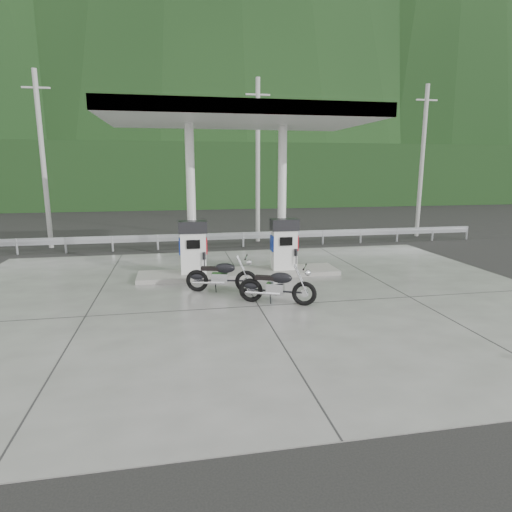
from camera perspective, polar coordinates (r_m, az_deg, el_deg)
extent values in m
plane|color=black|center=(12.70, -0.49, -5.38)|extent=(160.00, 160.00, 0.00)
cube|color=#61605C|center=(12.69, -0.49, -5.33)|extent=(18.00, 14.00, 0.02)
cube|color=gray|center=(15.05, -2.19, -2.28)|extent=(7.00, 1.40, 0.15)
cylinder|color=white|center=(14.89, -8.65, 7.49)|extent=(0.30, 0.30, 5.00)
cylinder|color=white|center=(15.35, 3.48, 7.72)|extent=(0.30, 0.30, 5.00)
cube|color=silver|center=(14.70, -2.35, 18.10)|extent=(8.50, 5.00, 0.40)
cube|color=black|center=(23.84, -5.42, 2.64)|extent=(60.00, 7.00, 0.01)
cylinder|color=#969791|center=(22.23, -26.51, 11.19)|extent=(0.22, 0.22, 8.00)
cylinder|color=#969791|center=(21.85, 0.24, 12.40)|extent=(0.22, 0.22, 8.00)
cylinder|color=#969791|center=(25.16, 21.25, 11.53)|extent=(0.22, 0.22, 8.00)
cube|color=black|center=(42.01, -7.92, 10.58)|extent=(80.00, 6.00, 6.00)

